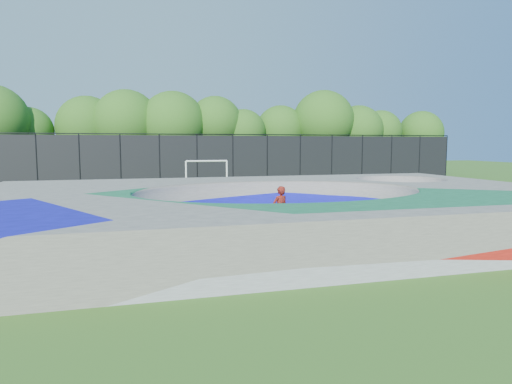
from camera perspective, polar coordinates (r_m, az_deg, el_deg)
ground at (r=17.40m, az=2.97°, el=-4.59°), size 120.00×120.00×0.00m
skate_deck at (r=17.28m, az=2.99°, el=-2.15°), size 22.00×14.00×1.50m
skater at (r=16.33m, az=3.04°, el=-2.25°), size 0.72×0.58×1.71m
skateboard at (r=16.47m, az=3.03°, el=-5.11°), size 0.81×0.46×0.05m
soccer_goal at (r=33.19m, az=-6.19°, el=2.90°), size 3.10×0.12×2.05m
fence at (r=37.61m, az=-7.38°, el=4.28°), size 48.09×0.09×4.04m
treeline at (r=42.38m, az=-9.28°, el=8.22°), size 52.46×7.58×8.43m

